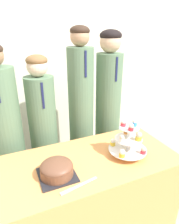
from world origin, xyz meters
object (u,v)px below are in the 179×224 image
object	(u,v)px
cake_knife	(73,189)
student_1	(44,134)
round_cake	(57,169)
cupcake_stand	(129,140)
student_2	(81,117)
student_3	(108,112)
student_0	(7,138)

from	to	relation	value
cake_knife	student_1	bearing A→B (deg)	79.95
round_cake	cupcake_stand	world-z (taller)	cupcake_stand
round_cake	student_2	xyz separation A→B (m)	(0.43, 0.64, 0.03)
student_1	student_3	size ratio (longest dim) A/B	0.88
cake_knife	student_1	size ratio (longest dim) A/B	0.18
cake_knife	cupcake_stand	size ratio (longest dim) A/B	0.89
round_cake	student_0	size ratio (longest dim) A/B	0.16
student_0	student_2	world-z (taller)	student_2
cake_knife	cupcake_stand	bearing A→B (deg)	7.99
student_3	student_1	bearing A→B (deg)	-180.00
student_1	student_3	distance (m)	0.69
cupcake_stand	student_2	xyz separation A→B (m)	(-0.13, 0.62, -0.04)
student_1	cake_knife	bearing A→B (deg)	-89.25
round_cake	student_1	distance (m)	0.65
round_cake	student_3	xyz separation A→B (m)	(0.73, 0.64, 0.03)
cupcake_stand	cake_knife	bearing A→B (deg)	-161.21
cake_knife	student_3	xyz separation A→B (m)	(0.67, 0.80, 0.08)
cake_knife	cupcake_stand	xyz separation A→B (m)	(0.50, 0.17, 0.12)
round_cake	cupcake_stand	size ratio (longest dim) A/B	0.81
round_cake	student_0	bearing A→B (deg)	113.23
student_1	round_cake	bearing A→B (deg)	-94.07
round_cake	student_3	size ratio (longest dim) A/B	0.15
student_0	student_1	size ratio (longest dim) A/B	1.07
cupcake_stand	student_2	bearing A→B (deg)	101.86
student_2	cupcake_stand	bearing A→B (deg)	-78.14
student_0	student_3	xyz separation A→B (m)	(1.00, 0.00, 0.08)
student_0	student_3	distance (m)	1.00
cupcake_stand	round_cake	bearing A→B (deg)	-178.18
cupcake_stand	student_1	bearing A→B (deg)	129.29
student_2	student_3	bearing A→B (deg)	0.00
round_cake	student_2	world-z (taller)	student_2
student_0	student_2	bearing A→B (deg)	-0.00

